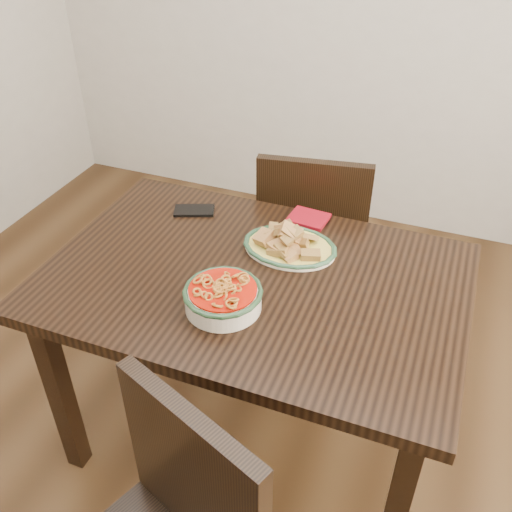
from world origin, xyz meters
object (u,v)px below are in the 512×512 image
(dining_table, at_px, (254,300))
(noodle_bowl, at_px, (223,295))
(fish_plate, at_px, (290,238))
(smartphone, at_px, (194,210))
(chair_far, at_px, (313,236))

(dining_table, relative_size, noodle_bowl, 5.61)
(dining_table, xyz_separation_m, fish_plate, (0.06, 0.17, 0.14))
(dining_table, bearing_deg, smartphone, 141.06)
(chair_far, relative_size, smartphone, 6.42)
(chair_far, bearing_deg, smartphone, 37.50)
(fish_plate, height_order, smartphone, fish_plate)
(chair_far, xyz_separation_m, smartphone, (-0.34, -0.36, 0.26))
(fish_plate, distance_m, noodle_bowl, 0.34)
(dining_table, distance_m, fish_plate, 0.22)
(chair_far, xyz_separation_m, noodle_bowl, (-0.04, -0.79, 0.29))
(dining_table, relative_size, smartphone, 9.03)
(chair_far, xyz_separation_m, fish_plate, (0.05, -0.46, 0.30))
(noodle_bowl, distance_m, smartphone, 0.52)
(chair_far, relative_size, fish_plate, 3.04)
(fish_plate, xyz_separation_m, noodle_bowl, (-0.09, -0.33, -0.00))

